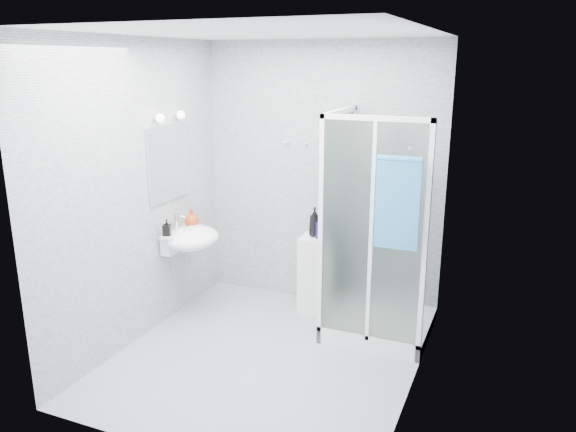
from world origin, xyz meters
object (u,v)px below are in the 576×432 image
at_px(shampoo_bottle_b, 324,226).
at_px(soap_dispenser_black, 167,227).
at_px(storage_cabinet, 317,274).
at_px(wall_basin, 191,238).
at_px(hand_towel, 398,201).
at_px(soap_dispenser_orange, 192,218).
at_px(shower_enclosure, 370,287).
at_px(shampoo_bottle_a, 315,222).

relative_size(shampoo_bottle_b, soap_dispenser_black, 1.65).
relative_size(storage_cabinet, shampoo_bottle_b, 3.00).
xyz_separation_m(wall_basin, shampoo_bottle_b, (1.11, 0.60, 0.09)).
relative_size(hand_towel, soap_dispenser_orange, 4.14).
distance_m(wall_basin, soap_dispenser_black, 0.27).
height_order(shower_enclosure, storage_cabinet, shower_enclosure).
height_order(soap_dispenser_orange, soap_dispenser_black, soap_dispenser_orange).
distance_m(shampoo_bottle_a, shampoo_bottle_b, 0.11).
bearing_deg(shampoo_bottle_a, soap_dispenser_black, -144.30).
xyz_separation_m(shampoo_bottle_b, soap_dispenser_black, (-1.24, -0.79, 0.05)).
distance_m(storage_cabinet, shampoo_bottle_a, 0.52).
xyz_separation_m(shampoo_bottle_a, shampoo_bottle_b, (0.10, -0.03, -0.02)).
xyz_separation_m(hand_towel, shampoo_bottle_b, (-0.83, 0.68, -0.48)).
height_order(shampoo_bottle_a, soap_dispenser_orange, shampoo_bottle_a).
height_order(wall_basin, storage_cabinet, wall_basin).
relative_size(shower_enclosure, shampoo_bottle_b, 7.90).
relative_size(shower_enclosure, storage_cabinet, 2.64).
xyz_separation_m(shampoo_bottle_b, soap_dispenser_orange, (-1.18, -0.46, 0.07)).
bearing_deg(shower_enclosure, hand_towel, -54.23).
relative_size(wall_basin, soap_dispenser_black, 3.64).
bearing_deg(wall_basin, shampoo_bottle_a, 31.74).
bearing_deg(hand_towel, wall_basin, 177.50).
distance_m(wall_basin, shampoo_bottle_b, 1.26).
xyz_separation_m(storage_cabinet, hand_towel, (0.90, -0.69, 0.98)).
bearing_deg(soap_dispenser_black, shower_enclosure, 15.88).
bearing_deg(shower_enclosure, soap_dispenser_black, -164.12).
distance_m(shampoo_bottle_b, soap_dispenser_orange, 1.27).
relative_size(shampoo_bottle_a, soap_dispenser_orange, 1.63).
xyz_separation_m(shower_enclosure, shampoo_bottle_b, (-0.54, 0.28, 0.44)).
xyz_separation_m(shampoo_bottle_a, soap_dispenser_orange, (-1.08, -0.48, 0.05)).
distance_m(storage_cabinet, hand_towel, 1.50).
relative_size(storage_cabinet, soap_dispenser_black, 4.94).
bearing_deg(shampoo_bottle_b, shampoo_bottle_a, 164.63).
relative_size(hand_towel, shampoo_bottle_b, 2.89).
bearing_deg(storage_cabinet, soap_dispenser_orange, -161.00).
bearing_deg(soap_dispenser_black, shampoo_bottle_b, 32.45).
bearing_deg(soap_dispenser_orange, shower_enclosure, 5.87).
bearing_deg(hand_towel, shampoo_bottle_b, 140.75).
xyz_separation_m(wall_basin, shampoo_bottle_a, (1.01, 0.62, 0.11)).
bearing_deg(storage_cabinet, shampoo_bottle_a, 150.46).
bearing_deg(shower_enclosure, wall_basin, -169.19).
xyz_separation_m(shower_enclosure, wall_basin, (-1.66, -0.32, 0.35)).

